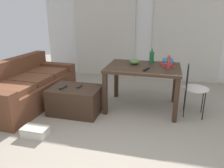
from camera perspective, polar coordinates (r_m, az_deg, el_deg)
The scene contains 15 objects.
ground_plane at distance 3.67m, azimuth 3.90°, elevation -7.77°, with size 8.87×8.87×0.00m, color gray.
wall_back at distance 5.53m, azimuth 8.63°, elevation 15.01°, with size 5.22×0.10×2.61m, color silver.
curtains at distance 5.46m, azimuth 8.43°, elevation 12.89°, with size 3.57×0.03×2.21m.
couch at distance 4.27m, azimuth -21.61°, elevation -0.82°, with size 1.00×2.03×0.80m.
coffee_table at distance 3.68m, azimuth -9.61°, elevation -4.19°, with size 0.82×0.60×0.44m.
craft_table at distance 3.70m, azimuth 8.21°, elevation 3.15°, with size 1.22×0.91×0.76m.
wire_chair at distance 3.66m, azimuth 20.29°, elevation 0.07°, with size 0.41×0.41×0.86m.
bottle_near at distance 3.91m, azimuth 10.45°, elevation 6.98°, with size 0.08×0.08×0.25m.
bottle_far at distance 3.52m, azimuth 14.77°, elevation 5.37°, with size 0.06×0.06×0.23m.
bowl at distance 3.78m, azimuth 5.95°, elevation 5.88°, with size 0.17×0.17×0.09m, color #477033.
book_stack at distance 3.86m, azimuth 14.52°, elevation 5.56°, with size 0.24×0.30×0.08m.
tv_remote_on_table at distance 3.43m, azimuth 9.02°, elevation 3.86°, with size 0.04×0.19×0.02m, color black.
tv_remote_primary at distance 3.62m, azimuth -12.77°, elevation -0.85°, with size 0.04×0.17×0.02m, color #232326.
tv_remote_secondary at distance 3.62m, azimuth -8.61°, elevation -0.63°, with size 0.04×0.14×0.02m, color #232326.
shoebox at distance 3.21m, azimuth -19.62°, elevation -11.77°, with size 0.36×0.21×0.13m.
Camera 1 is at (0.57, -1.80, 1.62)m, focal length 34.60 mm.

